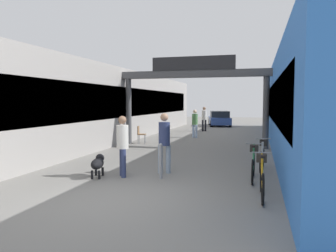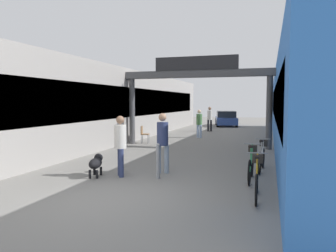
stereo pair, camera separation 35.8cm
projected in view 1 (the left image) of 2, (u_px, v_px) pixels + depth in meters
The scene contains 15 objects.
ground_plane at pixel (115, 198), 7.26m from camera, with size 80.00×80.00×0.00m, color gray.
storefront_left at pixel (114, 105), 19.05m from camera, with size 3.00×26.00×3.86m.
storefront_right at pixel (302, 106), 16.33m from camera, with size 3.00×26.00×3.86m.
arcade_sign_gateway at pixel (193, 83), 15.62m from camera, with size 7.40×0.47×4.28m.
pedestrian_with_dog at pixel (123, 142), 9.30m from camera, with size 0.47×0.47×1.74m.
pedestrian_companion at pixel (164, 139), 9.75m from camera, with size 0.44×0.44×1.80m.
pedestrian_carrying_crate at pixel (195, 122), 19.55m from camera, with size 0.47×0.47×1.68m.
pedestrian_elderly_walking at pixel (204, 117), 23.83m from camera, with size 0.48×0.48×1.78m.
dog_on_leash at pixel (98, 163), 9.33m from camera, with size 0.50×0.88×0.62m.
bicycle_orange_nearest at pixel (262, 178), 7.35m from camera, with size 0.46×1.69×0.98m.
bicycle_green_second at pixel (253, 164), 9.00m from camera, with size 0.46×1.69×0.98m.
bicycle_silver_third at pixel (262, 156), 10.30m from camera, with size 0.46×1.69×0.98m.
bollard_post_metal at pixel (161, 161), 9.07m from camera, with size 0.10×0.10×1.00m.
cafe_chair_wood_nearer at pixel (140, 133), 16.87m from camera, with size 0.47×0.47×0.89m.
parked_car_blue at pixel (219, 119), 29.24m from camera, with size 2.49×4.26×1.33m.
Camera 1 is at (3.04, -6.55, 2.14)m, focal length 35.00 mm.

